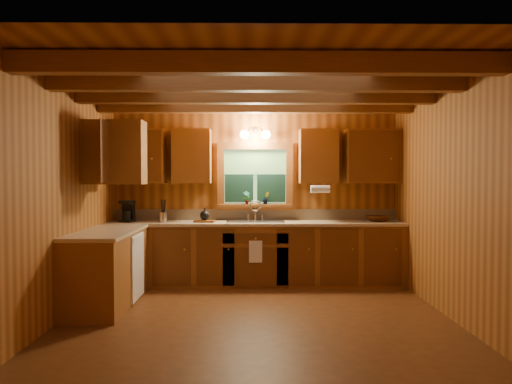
{
  "coord_description": "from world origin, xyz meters",
  "views": [
    {
      "loc": [
        -0.07,
        -5.24,
        1.53
      ],
      "look_at": [
        0.0,
        0.8,
        1.35
      ],
      "focal_mm": 33.59,
      "sensor_mm": 36.0,
      "label": 1
    }
  ],
  "objects_px": {
    "sink": "(255,225)",
    "coffee_maker": "(128,211)",
    "cutting_board": "(205,221)",
    "wicker_basket": "(378,219)"
  },
  "relations": [
    {
      "from": "sink",
      "to": "coffee_maker",
      "type": "relative_size",
      "value": 2.7
    },
    {
      "from": "cutting_board",
      "to": "wicker_basket",
      "type": "distance_m",
      "value": 2.49
    },
    {
      "from": "coffee_maker",
      "to": "cutting_board",
      "type": "xyz_separation_m",
      "value": [
        1.11,
        -0.07,
        -0.14
      ]
    },
    {
      "from": "coffee_maker",
      "to": "wicker_basket",
      "type": "xyz_separation_m",
      "value": [
        3.6,
        0.0,
        -0.11
      ]
    },
    {
      "from": "sink",
      "to": "cutting_board",
      "type": "bearing_deg",
      "value": -175.0
    },
    {
      "from": "coffee_maker",
      "to": "cutting_board",
      "type": "relative_size",
      "value": 1.05
    },
    {
      "from": "sink",
      "to": "cutting_board",
      "type": "xyz_separation_m",
      "value": [
        -0.72,
        -0.06,
        0.06
      ]
    },
    {
      "from": "sink",
      "to": "cutting_board",
      "type": "height_order",
      "value": "sink"
    },
    {
      "from": "sink",
      "to": "coffee_maker",
      "type": "bearing_deg",
      "value": 179.68
    },
    {
      "from": "wicker_basket",
      "to": "coffee_maker",
      "type": "bearing_deg",
      "value": -180.0
    }
  ]
}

